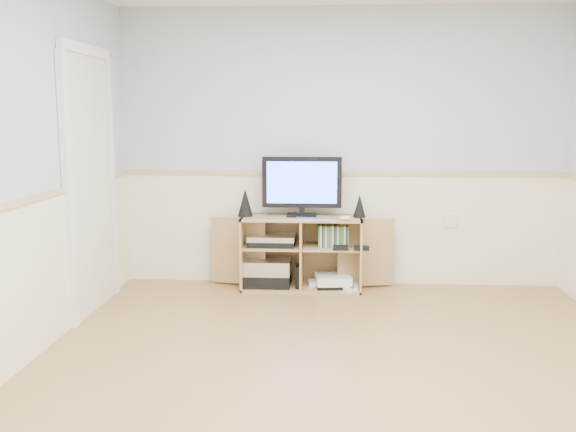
# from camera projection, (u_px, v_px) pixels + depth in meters

# --- Properties ---
(room) EXTENTS (4.04, 4.54, 2.54)m
(room) POSITION_uv_depth(u_px,v_px,m) (337.00, 173.00, 3.72)
(room) COLOR tan
(room) RESTS_ON ground
(media_cabinet) EXTENTS (1.67, 0.40, 0.65)m
(media_cabinet) POSITION_uv_depth(u_px,v_px,m) (302.00, 251.00, 5.80)
(media_cabinet) COLOR tan
(media_cabinet) RESTS_ON floor
(monitor) EXTENTS (0.71, 0.18, 0.53)m
(monitor) POSITION_uv_depth(u_px,v_px,m) (302.00, 184.00, 5.70)
(monitor) COLOR black
(monitor) RESTS_ON media_cabinet
(speaker_left) EXTENTS (0.14, 0.14, 0.25)m
(speaker_left) POSITION_uv_depth(u_px,v_px,m) (245.00, 202.00, 5.73)
(speaker_left) COLOR black
(speaker_left) RESTS_ON media_cabinet
(speaker_right) EXTENTS (0.11, 0.11, 0.21)m
(speaker_right) POSITION_uv_depth(u_px,v_px,m) (360.00, 206.00, 5.67)
(speaker_right) COLOR black
(speaker_right) RESTS_ON media_cabinet
(keyboard) EXTENTS (0.31, 0.16, 0.01)m
(keyboard) POSITION_uv_depth(u_px,v_px,m) (313.00, 219.00, 5.55)
(keyboard) COLOR white
(keyboard) RESTS_ON media_cabinet
(mouse) EXTENTS (0.10, 0.07, 0.04)m
(mouse) POSITION_uv_depth(u_px,v_px,m) (345.00, 218.00, 5.53)
(mouse) COLOR white
(mouse) RESTS_ON media_cabinet
(av_components) EXTENTS (0.51, 0.31, 0.47)m
(av_components) POSITION_uv_depth(u_px,v_px,m) (269.00, 264.00, 5.78)
(av_components) COLOR black
(av_components) RESTS_ON media_cabinet
(game_consoles) EXTENTS (0.46, 0.30, 0.11)m
(game_consoles) POSITION_uv_depth(u_px,v_px,m) (332.00, 281.00, 5.76)
(game_consoles) COLOR white
(game_consoles) RESTS_ON media_cabinet
(game_cases) EXTENTS (0.27, 0.13, 0.19)m
(game_cases) POSITION_uv_depth(u_px,v_px,m) (334.00, 236.00, 5.68)
(game_cases) COLOR #3F8C3F
(game_cases) RESTS_ON media_cabinet
(wall_outlet) EXTENTS (0.12, 0.03, 0.12)m
(wall_outlet) POSITION_uv_depth(u_px,v_px,m) (450.00, 220.00, 5.83)
(wall_outlet) COLOR white
(wall_outlet) RESTS_ON wall_back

